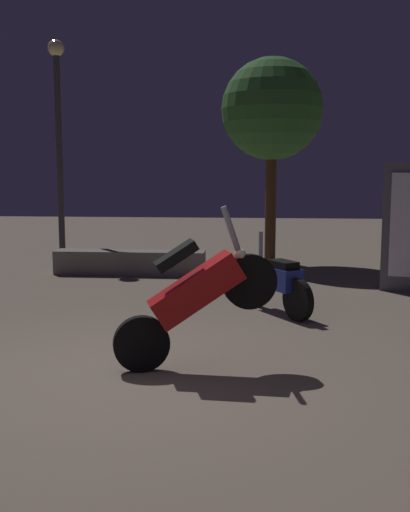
{
  "coord_description": "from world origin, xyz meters",
  "views": [
    {
      "loc": [
        1.16,
        -5.71,
        1.98
      ],
      "look_at": [
        0.54,
        1.24,
        1.0
      ],
      "focal_mm": 43.04,
      "sensor_mm": 36.0,
      "label": 1
    }
  ],
  "objects": [
    {
      "name": "streetlamp_near",
      "position": [
        -3.33,
        7.87,
        3.07
      ],
      "size": [
        0.36,
        0.36,
        4.81
      ],
      "color": "#38383D",
      "rests_on": "ground_plane"
    },
    {
      "name": "motorcycle_red_foreground",
      "position": [
        0.54,
        0.24,
        0.74
      ],
      "size": [
        1.62,
        0.58,
        1.63
      ],
      "rotation": [
        0.0,
        0.0,
        0.3
      ],
      "color": "black",
      "rests_on": "ground_plane"
    },
    {
      "name": "tree_left_bg",
      "position": [
        1.4,
        7.76,
        3.25
      ],
      "size": [
        2.17,
        2.17,
        4.36
      ],
      "color": "#4C331E",
      "rests_on": "ground_plane"
    },
    {
      "name": "planter_wall_low",
      "position": [
        -1.31,
        5.77,
        0.22
      ],
      "size": [
        2.88,
        0.5,
        0.45
      ],
      "color": "gray",
      "rests_on": "ground_plane"
    },
    {
      "name": "motorcycle_blue_parked_left",
      "position": [
        1.38,
        2.75,
        0.44
      ],
      "size": [
        1.0,
        1.44,
        1.11
      ],
      "rotation": [
        0.0,
        0.0,
        2.15
      ],
      "color": "black",
      "rests_on": "ground_plane"
    },
    {
      "name": "ground_plane",
      "position": [
        0.0,
        0.0,
        0.0
      ],
      "size": [
        40.0,
        40.0,
        0.0
      ],
      "primitive_type": "plane",
      "color": "#756656"
    }
  ]
}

